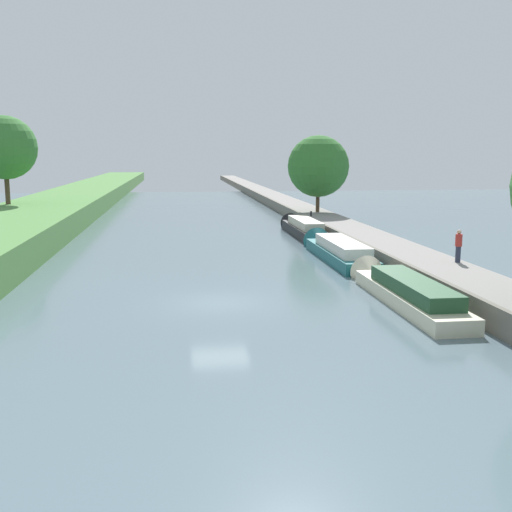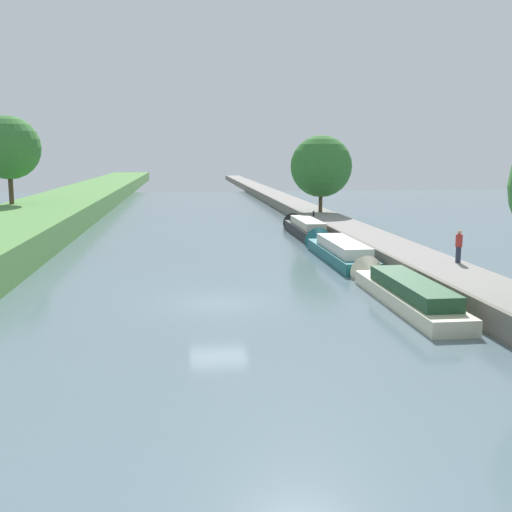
% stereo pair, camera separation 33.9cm
% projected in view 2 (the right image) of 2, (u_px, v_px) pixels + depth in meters
% --- Properties ---
extents(ground_plane, '(160.00, 160.00, 0.00)m').
position_uv_depth(ground_plane, '(218.00, 303.00, 26.81)').
color(ground_plane, slate).
extents(right_towpath, '(3.16, 260.00, 1.02)m').
position_uv_depth(right_towpath, '(463.00, 285.00, 28.04)').
color(right_towpath, gray).
rests_on(right_towpath, ground_plane).
extents(stone_quay, '(0.25, 260.00, 1.07)m').
position_uv_depth(stone_quay, '(427.00, 285.00, 27.83)').
color(stone_quay, '#6B665B').
rests_on(stone_quay, ground_plane).
extents(narrowboat_cream, '(1.84, 10.83, 1.79)m').
position_uv_depth(narrowboat_cream, '(402.00, 291.00, 26.95)').
color(narrowboat_cream, beige).
rests_on(narrowboat_cream, ground_plane).
extents(narrowboat_teal, '(2.02, 11.22, 1.94)m').
position_uv_depth(narrowboat_teal, '(337.00, 250.00, 38.04)').
color(narrowboat_teal, '#195B60').
rests_on(narrowboat_teal, ground_plane).
extents(narrowboat_black, '(1.83, 10.78, 1.87)m').
position_uv_depth(narrowboat_black, '(304.00, 228.00, 49.18)').
color(narrowboat_black, black).
rests_on(narrowboat_black, ground_plane).
extents(tree_rightbank_midnear, '(5.73, 5.73, 7.14)m').
position_uv_depth(tree_rightbank_midnear, '(321.00, 166.00, 57.13)').
color(tree_rightbank_midnear, '#4C3828').
rests_on(tree_rightbank_midnear, right_towpath).
extents(tree_leftbank_downstream, '(5.68, 5.68, 7.90)m').
position_uv_depth(tree_leftbank_downstream, '(8.00, 148.00, 54.85)').
color(tree_leftbank_downstream, '#4C3828').
rests_on(tree_leftbank_downstream, left_grassy_bank).
extents(person_walking, '(0.34, 0.34, 1.66)m').
position_uv_depth(person_walking, '(459.00, 246.00, 30.77)').
color(person_walking, '#282D42').
rests_on(person_walking, right_towpath).
extents(mooring_bollard_far, '(0.16, 0.16, 0.45)m').
position_uv_depth(mooring_bollard_far, '(314.00, 214.00, 53.80)').
color(mooring_bollard_far, black).
rests_on(mooring_bollard_far, right_towpath).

